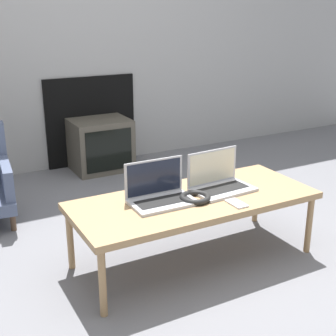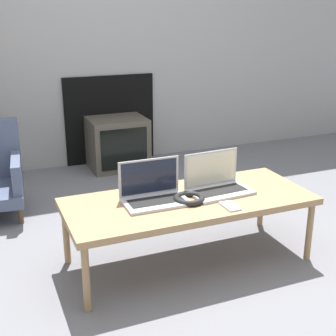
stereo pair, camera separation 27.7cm
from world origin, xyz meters
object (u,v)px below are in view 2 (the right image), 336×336
at_px(laptop_right, 217,183).
at_px(headphones, 189,199).
at_px(laptop_left, 153,193).
at_px(tv, 118,143).
at_px(phone, 230,206).

relative_size(laptop_right, headphones, 2.10).
height_order(laptop_right, headphones, laptop_right).
relative_size(laptop_left, laptop_right, 0.97).
distance_m(laptop_right, headphones, 0.23).
height_order(laptop_right, tv, laptop_right).
bearing_deg(tv, headphones, -94.24).
height_order(laptop_right, phone, laptop_right).
relative_size(headphones, tv, 0.34).
xyz_separation_m(laptop_right, phone, (-0.04, -0.23, -0.04)).
bearing_deg(tv, phone, -89.02).
xyz_separation_m(laptop_right, tv, (-0.08, 1.71, -0.20)).
xyz_separation_m(laptop_right, headphones, (-0.21, -0.08, -0.03)).
height_order(laptop_left, tv, laptop_left).
bearing_deg(laptop_right, tv, 88.77).
height_order(laptop_left, laptop_right, same).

